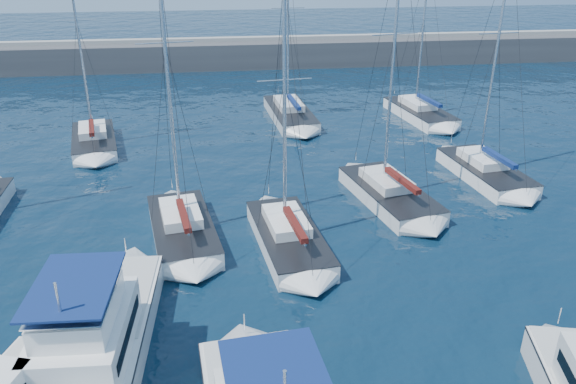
{
  "coord_description": "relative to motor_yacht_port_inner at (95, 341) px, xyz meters",
  "views": [
    {
      "loc": [
        -2.55,
        -17.56,
        14.57
      ],
      "look_at": [
        0.66,
        7.54,
        3.0
      ],
      "focal_mm": 35.0,
      "sensor_mm": 36.0,
      "label": 1
    }
  ],
  "objects": [
    {
      "name": "ground",
      "position": [
        7.47,
        0.5,
        -1.13
      ],
      "size": [
        220.0,
        220.0,
        0.0
      ],
      "primitive_type": "plane",
      "color": "black",
      "rests_on": "ground"
    },
    {
      "name": "breakwater",
      "position": [
        7.47,
        52.5,
        -0.08
      ],
      "size": [
        160.0,
        6.0,
        4.45
      ],
      "color": "#424244",
      "rests_on": "ground"
    },
    {
      "name": "motor_yacht_port_inner",
      "position": [
        0.0,
        0.0,
        0.0
      ],
      "size": [
        4.01,
        10.72,
        4.69
      ],
      "rotation": [
        0.0,
        0.0,
        -0.05
      ],
      "color": "white",
      "rests_on": "ground"
    },
    {
      "name": "sailboat_mid_b",
      "position": [
        2.71,
        9.49,
        -0.59
      ],
      "size": [
        4.3,
        8.04,
        16.1
      ],
      "rotation": [
        0.0,
        0.0,
        0.17
      ],
      "color": "white",
      "rests_on": "ground"
    },
    {
      "name": "sailboat_mid_c",
      "position": [
        8.13,
        7.86,
        -0.62
      ],
      "size": [
        3.88,
        8.02,
        13.53
      ],
      "rotation": [
        0.0,
        0.0,
        0.12
      ],
      "color": "white",
      "rests_on": "ground"
    },
    {
      "name": "sailboat_mid_d",
      "position": [
        14.8,
        12.39,
        -0.6
      ],
      "size": [
        4.7,
        8.42,
        15.6
      ],
      "rotation": [
        0.0,
        0.0,
        0.2
      ],
      "color": "silver",
      "rests_on": "ground"
    },
    {
      "name": "sailboat_mid_e",
      "position": [
        22.06,
        15.06,
        -0.61
      ],
      "size": [
        3.94,
        7.94,
        14.77
      ],
      "rotation": [
        0.0,
        0.0,
        0.12
      ],
      "color": "white",
      "rests_on": "ground"
    },
    {
      "name": "sailboat_back_a",
      "position": [
        -4.52,
        24.51,
        -0.61
      ],
      "size": [
        4.51,
        8.2,
        14.69
      ],
      "rotation": [
        0.0,
        0.0,
        0.2
      ],
      "color": "white",
      "rests_on": "ground"
    },
    {
      "name": "sailboat_back_b",
      "position": [
        11.08,
        29.73,
        -0.63
      ],
      "size": [
        3.84,
        9.63,
        14.71
      ],
      "rotation": [
        0.0,
        0.0,
        0.07
      ],
      "color": "silver",
      "rests_on": "ground"
    },
    {
      "name": "sailboat_back_c",
      "position": [
        22.37,
        28.61,
        -0.63
      ],
      "size": [
        4.35,
        8.77,
        13.27
      ],
      "rotation": [
        0.0,
        0.0,
        0.16
      ],
      "color": "white",
      "rests_on": "ground"
    }
  ]
}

